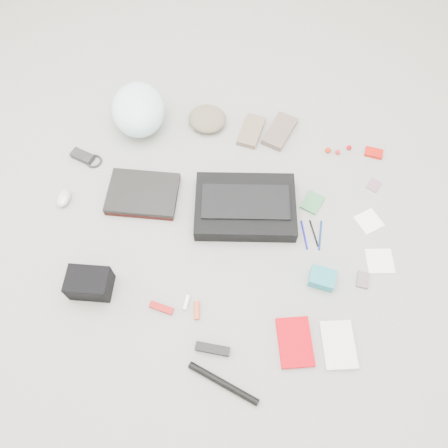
% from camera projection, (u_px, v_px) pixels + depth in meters
% --- Properties ---
extents(ground_plane, '(4.00, 4.00, 0.00)m').
position_uv_depth(ground_plane, '(224.00, 229.00, 2.00)').
color(ground_plane, gray).
extents(messenger_bag, '(0.51, 0.40, 0.08)m').
position_uv_depth(messenger_bag, '(245.00, 207.00, 2.01)').
color(messenger_bag, black).
rests_on(messenger_bag, ground_plane).
extents(bag_flap, '(0.42, 0.25, 0.01)m').
position_uv_depth(bag_flap, '(246.00, 202.00, 1.97)').
color(bag_flap, black).
rests_on(bag_flap, messenger_bag).
extents(laptop_sleeve, '(0.35, 0.27, 0.02)m').
position_uv_depth(laptop_sleeve, '(143.00, 195.00, 2.07)').
color(laptop_sleeve, black).
rests_on(laptop_sleeve, ground_plane).
extents(laptop, '(0.35, 0.27, 0.02)m').
position_uv_depth(laptop, '(143.00, 193.00, 2.05)').
color(laptop, black).
rests_on(laptop, laptop_sleeve).
extents(bike_helmet, '(0.37, 0.41, 0.20)m').
position_uv_depth(bike_helmet, '(138.00, 109.00, 2.20)').
color(bike_helmet, '#C2F4F5').
rests_on(bike_helmet, ground_plane).
extents(beanie, '(0.25, 0.24, 0.07)m').
position_uv_depth(beanie, '(207.00, 119.00, 2.26)').
color(beanie, '#6D644D').
rests_on(beanie, ground_plane).
extents(mitten_left, '(0.12, 0.21, 0.03)m').
position_uv_depth(mitten_left, '(251.00, 131.00, 2.24)').
color(mitten_left, '#7A6351').
rests_on(mitten_left, ground_plane).
extents(mitten_right, '(0.17, 0.24, 0.03)m').
position_uv_depth(mitten_right, '(280.00, 131.00, 2.24)').
color(mitten_right, '#6B574F').
rests_on(mitten_right, ground_plane).
extents(power_brick, '(0.12, 0.08, 0.03)m').
position_uv_depth(power_brick, '(82.00, 156.00, 2.17)').
color(power_brick, black).
rests_on(power_brick, ground_plane).
extents(cable_coil, '(0.09, 0.09, 0.01)m').
position_uv_depth(cable_coil, '(94.00, 161.00, 2.17)').
color(cable_coil, black).
rests_on(cable_coil, ground_plane).
extents(mouse, '(0.07, 0.10, 0.04)m').
position_uv_depth(mouse, '(64.00, 198.00, 2.05)').
color(mouse, '#B6B6B6').
rests_on(mouse, ground_plane).
extents(camera_bag, '(0.19, 0.14, 0.11)m').
position_uv_depth(camera_bag, '(90.00, 283.00, 1.81)').
color(camera_bag, black).
rests_on(camera_bag, ground_plane).
extents(multitool, '(0.11, 0.04, 0.02)m').
position_uv_depth(multitool, '(161.00, 308.00, 1.81)').
color(multitool, '#9B0E0D').
rests_on(multitool, ground_plane).
extents(toiletry_tube_white, '(0.02, 0.06, 0.02)m').
position_uv_depth(toiletry_tube_white, '(186.00, 302.00, 1.82)').
color(toiletry_tube_white, white).
rests_on(toiletry_tube_white, ground_plane).
extents(toiletry_tube_orange, '(0.04, 0.08, 0.02)m').
position_uv_depth(toiletry_tube_orange, '(197.00, 310.00, 1.81)').
color(toiletry_tube_orange, '#C95124').
rests_on(toiletry_tube_orange, ground_plane).
extents(u_lock, '(0.14, 0.04, 0.03)m').
position_uv_depth(u_lock, '(213.00, 349.00, 1.73)').
color(u_lock, black).
rests_on(u_lock, ground_plane).
extents(bike_pump, '(0.29, 0.11, 0.03)m').
position_uv_depth(bike_pump, '(223.00, 383.00, 1.67)').
color(bike_pump, black).
rests_on(bike_pump, ground_plane).
extents(book_red, '(0.18, 0.23, 0.02)m').
position_uv_depth(book_red, '(295.00, 342.00, 1.75)').
color(book_red, red).
rests_on(book_red, ground_plane).
extents(book_white, '(0.17, 0.22, 0.02)m').
position_uv_depth(book_white, '(338.00, 345.00, 1.74)').
color(book_white, silver).
rests_on(book_white, ground_plane).
extents(notepad, '(0.11, 0.13, 0.01)m').
position_uv_depth(notepad, '(312.00, 203.00, 2.05)').
color(notepad, '#347342').
rests_on(notepad, ground_plane).
extents(pen_blue, '(0.05, 0.14, 0.01)m').
position_uv_depth(pen_blue, '(304.00, 235.00, 1.98)').
color(pen_blue, '#0C0C90').
rests_on(pen_blue, ground_plane).
extents(pen_black, '(0.06, 0.13, 0.01)m').
position_uv_depth(pen_black, '(314.00, 233.00, 1.98)').
color(pen_black, black).
rests_on(pen_black, ground_plane).
extents(pen_navy, '(0.01, 0.15, 0.01)m').
position_uv_depth(pen_navy, '(320.00, 235.00, 1.98)').
color(pen_navy, navy).
rests_on(pen_navy, ground_plane).
extents(accordion_wallet, '(0.11, 0.10, 0.05)m').
position_uv_depth(accordion_wallet, '(322.00, 278.00, 1.86)').
color(accordion_wallet, teal).
rests_on(accordion_wallet, ground_plane).
extents(card_deck, '(0.05, 0.07, 0.01)m').
position_uv_depth(card_deck, '(363.00, 280.00, 1.87)').
color(card_deck, slate).
rests_on(card_deck, ground_plane).
extents(napkin_top, '(0.15, 0.15, 0.01)m').
position_uv_depth(napkin_top, '(369.00, 221.00, 2.01)').
color(napkin_top, white).
rests_on(napkin_top, ground_plane).
extents(napkin_bottom, '(0.14, 0.14, 0.01)m').
position_uv_depth(napkin_bottom, '(380.00, 261.00, 1.92)').
color(napkin_bottom, white).
rests_on(napkin_bottom, ground_plane).
extents(lollipop_a, '(0.03, 0.03, 0.03)m').
position_uv_depth(lollipop_a, '(328.00, 150.00, 2.19)').
color(lollipop_a, '#BC2906').
rests_on(lollipop_a, ground_plane).
extents(lollipop_b, '(0.03, 0.03, 0.02)m').
position_uv_depth(lollipop_b, '(338.00, 152.00, 2.18)').
color(lollipop_b, red).
rests_on(lollipop_b, ground_plane).
extents(lollipop_c, '(0.03, 0.03, 0.03)m').
position_uv_depth(lollipop_c, '(349.00, 147.00, 2.20)').
color(lollipop_c, '#A90312').
rests_on(lollipop_c, ground_plane).
extents(altoids_tin, '(0.09, 0.06, 0.02)m').
position_uv_depth(altoids_tin, '(374.00, 153.00, 2.19)').
color(altoids_tin, red).
rests_on(altoids_tin, ground_plane).
extents(stamp_sheet, '(0.08, 0.08, 0.00)m').
position_uv_depth(stamp_sheet, '(374.00, 185.00, 2.10)').
color(stamp_sheet, gray).
rests_on(stamp_sheet, ground_plane).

